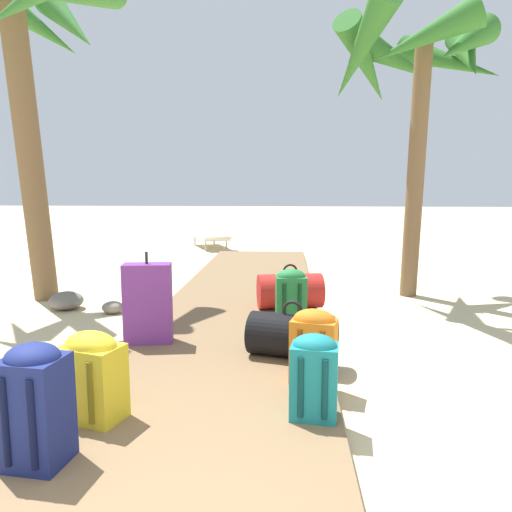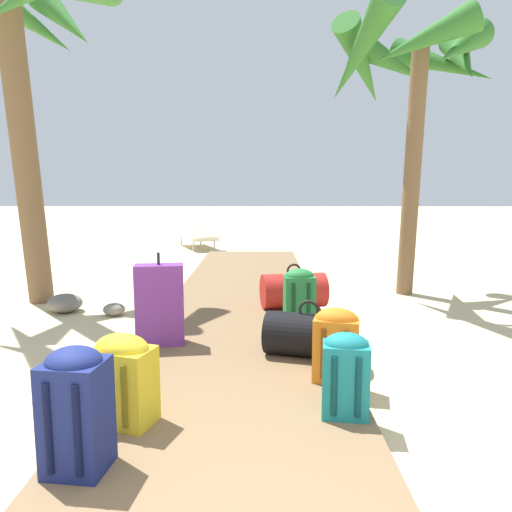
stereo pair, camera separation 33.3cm
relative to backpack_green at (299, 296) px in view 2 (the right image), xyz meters
The scene contains 15 objects.
ground_plane 0.69m from the backpack_green, 167.24° to the left, with size 60.00×60.00×0.00m, color #CCB789.
boardwalk 1.20m from the backpack_green, 119.57° to the left, with size 1.72×8.75×0.08m, color brown.
backpack_green is the anchor object (origin of this frame).
backpack_navy 2.70m from the backpack_green, 116.99° to the right, with size 0.30×0.29×0.60m.
duffel_bag_black 0.85m from the backpack_green, 89.55° to the right, with size 0.74×0.50×0.45m.
backpack_teal 1.85m from the backpack_green, 86.22° to the right, with size 0.29×0.24×0.50m.
backpack_yellow 2.26m from the backpack_green, 120.37° to the right, with size 0.39×0.32×0.52m.
duffel_bag_red 0.71m from the backpack_green, 90.52° to the left, with size 0.76×0.50×0.49m.
suitcase_purple 1.34m from the backpack_green, 155.34° to the right, with size 0.42×0.25×0.78m.
backpack_orange 1.33m from the backpack_green, 83.70° to the right, with size 0.34×0.27×0.51m.
palm_tree_far_left 4.20m from the backpack_green, 161.97° to the left, with size 2.24×2.08×4.00m.
palm_tree_far_right 3.34m from the backpack_green, 49.42° to the left, with size 2.28×2.16×3.53m.
lounge_chair 6.70m from the backpack_green, 105.41° to the left, with size 1.15×1.65×0.80m.
rock_left_mid 2.11m from the backpack_green, 161.92° to the left, with size 0.22×0.24×0.14m, color gray.
rock_left_far 2.71m from the backpack_green, 162.91° to the left, with size 0.38×0.39×0.21m, color slate.
Camera 2 is at (0.20, -1.16, 1.41)m, focal length 34.08 mm.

